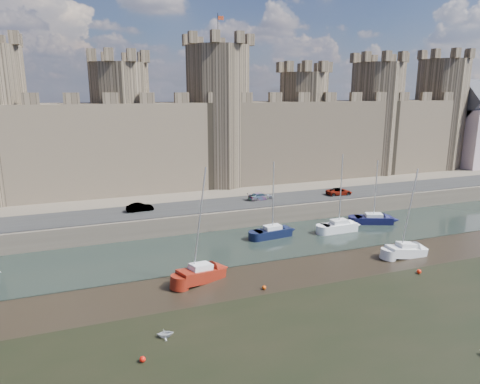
{
  "coord_description": "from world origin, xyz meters",
  "views": [
    {
      "loc": [
        -20.09,
        -22.15,
        18.35
      ],
      "look_at": [
        -3.78,
        22.0,
        7.18
      ],
      "focal_mm": 32.0,
      "sensor_mm": 36.0,
      "label": 1
    }
  ],
  "objects_px": {
    "sailboat_3": "(373,219)",
    "sailboat_5": "(406,250)",
    "sailboat_1": "(272,232)",
    "car_1": "(140,207)",
    "sailboat_2": "(339,226)",
    "car_2": "(261,196)",
    "car_3": "(339,192)",
    "sailboat_4": "(201,273)"
  },
  "relations": [
    {
      "from": "car_3",
      "to": "sailboat_3",
      "type": "height_order",
      "value": "sailboat_3"
    },
    {
      "from": "car_3",
      "to": "sailboat_1",
      "type": "height_order",
      "value": "sailboat_1"
    },
    {
      "from": "car_2",
      "to": "sailboat_4",
      "type": "distance_m",
      "value": 23.72
    },
    {
      "from": "sailboat_3",
      "to": "car_3",
      "type": "bearing_deg",
      "value": 118.25
    },
    {
      "from": "car_1",
      "to": "car_2",
      "type": "bearing_deg",
      "value": -93.13
    },
    {
      "from": "car_2",
      "to": "sailboat_2",
      "type": "height_order",
      "value": "sailboat_2"
    },
    {
      "from": "car_1",
      "to": "car_3",
      "type": "bearing_deg",
      "value": -96.39
    },
    {
      "from": "car_1",
      "to": "sailboat_3",
      "type": "height_order",
      "value": "sailboat_3"
    },
    {
      "from": "car_3",
      "to": "car_2",
      "type": "bearing_deg",
      "value": 86.52
    },
    {
      "from": "car_2",
      "to": "sailboat_1",
      "type": "height_order",
      "value": "sailboat_1"
    },
    {
      "from": "car_3",
      "to": "sailboat_4",
      "type": "xyz_separation_m",
      "value": [
        -26.92,
        -17.23,
        -2.24
      ]
    },
    {
      "from": "sailboat_1",
      "to": "sailboat_4",
      "type": "height_order",
      "value": "sailboat_4"
    },
    {
      "from": "sailboat_3",
      "to": "sailboat_5",
      "type": "xyz_separation_m",
      "value": [
        -4.3,
        -11.46,
        0.01
      ]
    },
    {
      "from": "car_2",
      "to": "sailboat_2",
      "type": "xyz_separation_m",
      "value": [
        6.85,
        -10.55,
        -2.23
      ]
    },
    {
      "from": "sailboat_5",
      "to": "sailboat_3",
      "type": "bearing_deg",
      "value": 70.19
    },
    {
      "from": "car_2",
      "to": "car_3",
      "type": "xyz_separation_m",
      "value": [
        12.6,
        -1.55,
        0.0
      ]
    },
    {
      "from": "sailboat_1",
      "to": "car_1",
      "type": "bearing_deg",
      "value": 143.08
    },
    {
      "from": "sailboat_4",
      "to": "car_2",
      "type": "bearing_deg",
      "value": 31.99
    },
    {
      "from": "sailboat_1",
      "to": "sailboat_5",
      "type": "relative_size",
      "value": 0.96
    },
    {
      "from": "sailboat_1",
      "to": "sailboat_2",
      "type": "xyz_separation_m",
      "value": [
        9.18,
        -1.07,
        0.05
      ]
    },
    {
      "from": "car_2",
      "to": "sailboat_2",
      "type": "bearing_deg",
      "value": -153.32
    },
    {
      "from": "car_1",
      "to": "sailboat_1",
      "type": "bearing_deg",
      "value": -124.9
    },
    {
      "from": "sailboat_5",
      "to": "car_2",
      "type": "bearing_deg",
      "value": 114.89
    },
    {
      "from": "car_3",
      "to": "sailboat_5",
      "type": "height_order",
      "value": "sailboat_5"
    },
    {
      "from": "car_1",
      "to": "sailboat_2",
      "type": "relative_size",
      "value": 0.34
    },
    {
      "from": "sailboat_3",
      "to": "sailboat_4",
      "type": "xyz_separation_m",
      "value": [
        -27.82,
        -9.69,
        0.1
      ]
    },
    {
      "from": "car_1",
      "to": "car_3",
      "type": "distance_m",
      "value": 30.35
    },
    {
      "from": "sailboat_1",
      "to": "sailboat_4",
      "type": "bearing_deg",
      "value": -148.19
    },
    {
      "from": "sailboat_2",
      "to": "sailboat_4",
      "type": "distance_m",
      "value": 22.71
    },
    {
      "from": "car_1",
      "to": "car_2",
      "type": "distance_m",
      "value": 17.72
    },
    {
      "from": "sailboat_1",
      "to": "sailboat_4",
      "type": "distance_m",
      "value": 15.17
    },
    {
      "from": "sailboat_1",
      "to": "sailboat_4",
      "type": "relative_size",
      "value": 0.85
    },
    {
      "from": "car_1",
      "to": "sailboat_5",
      "type": "xyz_separation_m",
      "value": [
        26.92,
        -20.29,
        -2.35
      ]
    },
    {
      "from": "car_2",
      "to": "sailboat_1",
      "type": "xyz_separation_m",
      "value": [
        -2.33,
        -9.48,
        -2.28
      ]
    },
    {
      "from": "car_1",
      "to": "sailboat_2",
      "type": "distance_m",
      "value": 26.73
    },
    {
      "from": "car_1",
      "to": "sailboat_3",
      "type": "relative_size",
      "value": 0.39
    },
    {
      "from": "sailboat_2",
      "to": "sailboat_5",
      "type": "distance_m",
      "value": 10.27
    },
    {
      "from": "car_1",
      "to": "sailboat_4",
      "type": "height_order",
      "value": "sailboat_4"
    },
    {
      "from": "sailboat_5",
      "to": "car_3",
      "type": "bearing_deg",
      "value": 80.61
    },
    {
      "from": "sailboat_4",
      "to": "sailboat_5",
      "type": "bearing_deg",
      "value": -24.98
    },
    {
      "from": "sailboat_2",
      "to": "sailboat_5",
      "type": "bearing_deg",
      "value": -77.28
    },
    {
      "from": "car_3",
      "to": "sailboat_1",
      "type": "xyz_separation_m",
      "value": [
        -14.93,
        -7.93,
        -2.28
      ]
    }
  ]
}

